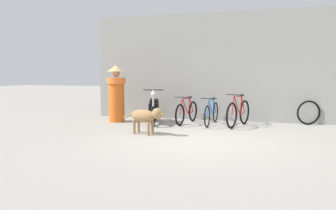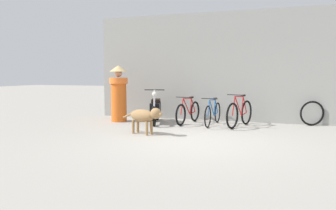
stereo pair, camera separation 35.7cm
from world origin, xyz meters
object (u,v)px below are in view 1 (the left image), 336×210
object	(u,v)px
motorcycle	(154,110)
person_in_robes	(116,92)
bicycle_1	(212,113)
stray_dog	(146,116)
bicycle_0	(187,112)
bicycle_2	(238,113)
spare_tire_left	(309,113)

from	to	relation	value
motorcycle	person_in_robes	xyz separation A→B (m)	(-1.20, -0.05, 0.50)
motorcycle	bicycle_1	bearing A→B (deg)	79.44
stray_dog	person_in_robes	xyz separation A→B (m)	(-1.63, 1.78, 0.45)
motorcycle	stray_dog	bearing A→B (deg)	-3.23
bicycle_0	bicycle_2	xyz separation A→B (m)	(1.52, -0.11, 0.04)
bicycle_0	spare_tire_left	distance (m)	3.53
bicycle_1	bicycle_2	distance (m)	0.77
bicycle_1	bicycle_2	bearing A→B (deg)	89.05
bicycle_1	stray_dog	world-z (taller)	bicycle_1
spare_tire_left	bicycle_2	bearing A→B (deg)	-156.76
bicycle_2	spare_tire_left	bearing A→B (deg)	130.48
bicycle_1	person_in_robes	distance (m)	2.98
motorcycle	stray_dog	distance (m)	1.88
motorcycle	person_in_robes	size ratio (longest dim) A/B	1.01
motorcycle	stray_dog	xyz separation A→B (m)	(0.43, -1.83, 0.05)
bicycle_0	person_in_robes	world-z (taller)	person_in_robes
bicycle_1	stray_dog	xyz separation A→B (m)	(-1.29, -2.01, 0.11)
bicycle_1	bicycle_2	world-z (taller)	bicycle_2
bicycle_2	spare_tire_left	distance (m)	2.11
bicycle_2	motorcycle	xyz separation A→B (m)	(-2.48, -0.11, 0.03)
motorcycle	stray_dog	world-z (taller)	motorcycle
person_in_robes	spare_tire_left	bearing A→B (deg)	167.48
bicycle_0	spare_tire_left	xyz separation A→B (m)	(3.46, 0.72, 0.02)
bicycle_1	bicycle_0	bearing A→B (deg)	-89.67
stray_dog	motorcycle	bearing A→B (deg)	121.06
bicycle_0	stray_dog	world-z (taller)	bicycle_0
bicycle_2	bicycle_0	bearing A→B (deg)	-76.88
bicycle_2	bicycle_1	bearing A→B (deg)	-77.51
bicycle_1	motorcycle	xyz separation A→B (m)	(-1.71, -0.17, 0.07)
bicycle_2	motorcycle	distance (m)	2.49
bicycle_0	stray_dog	size ratio (longest dim) A/B	1.33
motorcycle	spare_tire_left	xyz separation A→B (m)	(4.42, 0.94, -0.05)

